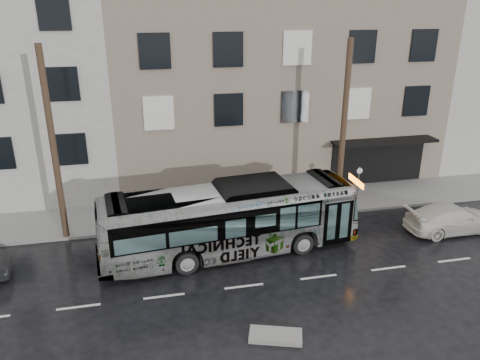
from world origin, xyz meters
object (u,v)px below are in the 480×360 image
object	(u,v)px
utility_pole_rear	(53,147)
sign_post	(358,188)
bus	(230,220)
utility_pole_front	(343,130)
white_sedan	(452,218)

from	to	relation	value
utility_pole_rear	sign_post	distance (m)	15.46
bus	sign_post	bearing A→B (deg)	-74.89
utility_pole_front	utility_pole_rear	bearing A→B (deg)	180.00
sign_post	white_sedan	size ratio (longest dim) A/B	0.51
sign_post	bus	distance (m)	8.16
utility_pole_rear	bus	size ratio (longest dim) A/B	0.77
utility_pole_rear	sign_post	size ratio (longest dim) A/B	3.75
bus	white_sedan	distance (m)	11.23
white_sedan	utility_pole_front	bearing A→B (deg)	54.51
utility_pole_rear	white_sedan	distance (m)	19.36
utility_pole_front	white_sedan	size ratio (longest dim) A/B	1.91
bus	utility_pole_front	bearing A→B (deg)	-71.72
utility_pole_front	bus	bearing A→B (deg)	-155.83
utility_pole_front	utility_pole_rear	world-z (taller)	same
utility_pole_front	sign_post	distance (m)	3.48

